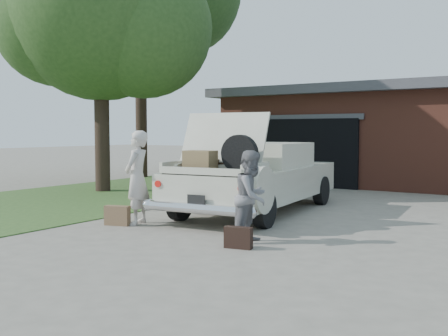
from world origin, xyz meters
The scene contains 9 objects.
ground centered at (0.00, 0.00, 0.00)m, with size 90.00×90.00×0.00m, color gray.
grass_strip centered at (-5.50, 3.00, 0.01)m, with size 6.00×16.00×0.02m, color #2D4C1E.
house centered at (0.98, 11.47, 1.67)m, with size 12.80×7.80×3.30m.
tree_left centered at (-6.08, 3.38, 5.14)m, with size 6.14×5.34×8.03m.
sedan centered at (-0.32, 2.42, 0.79)m, with size 2.61×5.58×2.16m.
woman_left centered at (-1.47, -0.21, 0.91)m, with size 0.66×0.43×1.81m, color beige.
woman_right centered at (1.22, -0.43, 0.75)m, with size 0.72×0.56×1.49m, color slate.
suitcase_left centered at (-1.71, -0.52, 0.19)m, with size 0.49×0.16×0.38m, color brown.
suitcase_right centered at (1.27, -0.93, 0.17)m, with size 0.43×0.14×0.33m, color black.
Camera 1 is at (5.43, -7.68, 1.79)m, focal length 42.00 mm.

